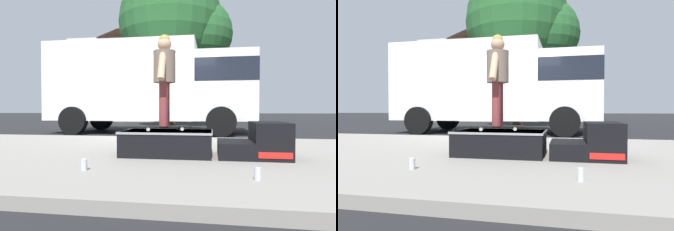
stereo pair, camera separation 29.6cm
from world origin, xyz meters
TOP-DOWN VIEW (x-y plane):
  - ground_plane at (0.00, 0.00)m, footprint 140.00×140.00m
  - sidewalk_slab at (0.00, -3.00)m, footprint 50.00×5.00m
  - skate_box at (0.47, -3.32)m, footprint 1.32×0.85m
  - kicker_ramp at (1.77, -3.32)m, footprint 0.95×0.83m
  - skateboard at (0.42, -3.32)m, footprint 0.80×0.42m
  - skater_kid at (0.42, -3.32)m, footprint 0.33×0.70m
  - soda_can at (-0.27, -4.53)m, footprint 0.07×0.07m
  - soda_can_b at (1.55, -4.69)m, footprint 0.07×0.07m
  - box_truck at (-0.94, 2.20)m, footprint 6.91×2.63m
  - street_tree_main at (-0.56, 5.70)m, footprint 5.30×4.82m
  - house_behind at (-4.84, 15.32)m, footprint 9.54×8.22m

SIDE VIEW (x-z plane):
  - ground_plane at x=0.00m, z-range 0.00..0.00m
  - sidewalk_slab at x=0.00m, z-range 0.00..0.12m
  - soda_can at x=-0.27m, z-range 0.12..0.25m
  - soda_can_b at x=1.55m, z-range 0.12..0.25m
  - skate_box at x=0.47m, z-range 0.13..0.49m
  - kicker_ramp at x=1.77m, z-range 0.08..0.57m
  - skateboard at x=0.42m, z-range 0.50..0.57m
  - skater_kid at x=0.42m, z-range 0.67..2.03m
  - box_truck at x=-0.94m, z-range 0.18..3.23m
  - house_behind at x=-4.84m, z-range 0.04..8.44m
  - street_tree_main at x=-0.56m, z-range 1.11..8.44m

